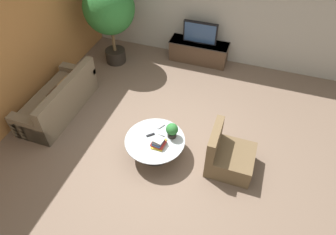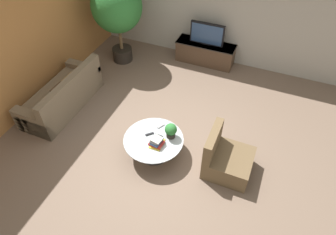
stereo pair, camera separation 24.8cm
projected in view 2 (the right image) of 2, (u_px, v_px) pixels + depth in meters
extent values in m
plane|color=brown|center=(170.00, 143.00, 5.92)|extent=(24.00, 24.00, 0.00)
cube|color=#A39E93|center=(223.00, 3.00, 6.99)|extent=(7.40, 0.12, 3.00)
cube|color=#B2753D|center=(21.00, 37.00, 5.88)|extent=(0.12, 7.40, 3.00)
cube|color=#473323|center=(205.00, 53.00, 7.71)|extent=(1.47, 0.48, 0.55)
cube|color=#2D2823|center=(206.00, 44.00, 7.53)|extent=(1.50, 0.50, 0.02)
cube|color=black|center=(207.00, 34.00, 7.33)|extent=(0.85, 0.08, 0.54)
cube|color=navy|center=(207.00, 34.00, 7.30)|extent=(0.78, 0.00, 0.49)
cube|color=black|center=(206.00, 43.00, 7.51)|extent=(0.25, 0.13, 0.02)
cylinder|color=black|center=(154.00, 152.00, 5.74)|extent=(0.61, 0.61, 0.02)
cylinder|color=black|center=(154.00, 146.00, 5.61)|extent=(0.10, 0.10, 0.37)
cylinder|color=#A8B2B7|center=(154.00, 139.00, 5.47)|extent=(1.10, 1.10, 0.02)
cube|color=brown|center=(62.00, 98.00, 6.54)|extent=(0.84, 1.97, 0.42)
cube|color=brown|center=(71.00, 87.00, 6.16)|extent=(0.16, 1.97, 0.42)
cube|color=brown|center=(85.00, 74.00, 7.08)|extent=(0.84, 0.20, 0.54)
cube|color=brown|center=(34.00, 123.00, 5.92)|extent=(0.84, 0.20, 0.54)
cube|color=orange|center=(79.00, 74.00, 6.59)|extent=(0.16, 0.31, 0.29)
cube|color=olive|center=(70.00, 83.00, 6.35)|extent=(0.15, 0.34, 0.32)
cube|color=#422D1E|center=(60.00, 92.00, 6.13)|extent=(0.16, 0.33, 0.31)
cube|color=tan|center=(49.00, 103.00, 5.90)|extent=(0.18, 0.33, 0.32)
cube|color=brown|center=(228.00, 163.00, 5.32)|extent=(0.80, 0.76, 0.40)
cube|color=brown|center=(213.00, 142.00, 5.11)|extent=(0.14, 0.76, 0.46)
cylinder|color=black|center=(123.00, 54.00, 7.86)|extent=(0.51, 0.51, 0.34)
cylinder|color=brown|center=(121.00, 40.00, 7.56)|extent=(0.08, 0.08, 0.50)
ellipsoid|color=#286B2D|center=(117.00, 6.00, 6.95)|extent=(1.20, 1.20, 1.23)
cylinder|color=black|center=(171.00, 135.00, 5.48)|extent=(0.16, 0.16, 0.09)
sphere|color=#286B2D|center=(171.00, 129.00, 5.38)|extent=(0.22, 0.22, 0.22)
cube|color=gold|center=(157.00, 143.00, 5.38)|extent=(0.22, 0.30, 0.02)
cube|color=#A32823|center=(157.00, 143.00, 5.35)|extent=(0.26, 0.23, 0.03)
cube|color=#2D4C84|center=(157.00, 141.00, 5.33)|extent=(0.18, 0.26, 0.04)
cube|color=#232326|center=(156.00, 140.00, 5.31)|extent=(0.16, 0.25, 0.02)
cube|color=beige|center=(157.00, 139.00, 5.29)|extent=(0.21, 0.21, 0.03)
cube|color=black|center=(150.00, 134.00, 5.54)|extent=(0.14, 0.14, 0.02)
cube|color=gray|center=(161.00, 126.00, 5.68)|extent=(0.11, 0.16, 0.02)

